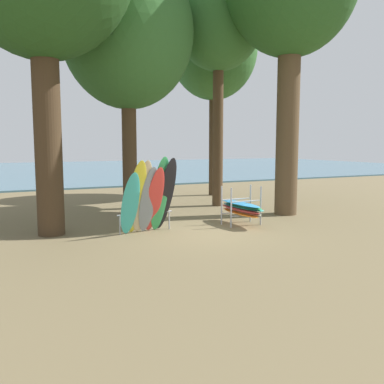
# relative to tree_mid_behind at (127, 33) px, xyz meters

# --- Properties ---
(ground_plane) EXTENTS (80.00, 80.00, 0.00)m
(ground_plane) POSITION_rel_tree_mid_behind_xyz_m (0.96, -4.07, -6.49)
(ground_plane) COLOR brown
(lake_water) EXTENTS (80.00, 36.00, 0.10)m
(lake_water) POSITION_rel_tree_mid_behind_xyz_m (0.96, 27.38, -6.44)
(lake_water) COLOR #477084
(lake_water) RESTS_ON ground
(tree_mid_behind) EXTENTS (4.70, 4.70, 9.23)m
(tree_mid_behind) POSITION_rel_tree_mid_behind_xyz_m (0.00, 0.00, 0.00)
(tree_mid_behind) COLOR #4C3823
(tree_mid_behind) RESTS_ON ground
(tree_far_left_back) EXTENTS (3.64, 3.64, 9.72)m
(tree_far_left_back) POSITION_rel_tree_mid_behind_xyz_m (3.94, 0.49, 1.04)
(tree_far_left_back) COLOR #4C3823
(tree_far_left_back) RESTS_ON ground
(tree_far_right_back) EXTENTS (4.31, 4.31, 9.71)m
(tree_far_right_back) POSITION_rel_tree_mid_behind_xyz_m (5.47, 3.79, 0.70)
(tree_far_right_back) COLOR #42301E
(tree_far_right_back) RESTS_ON ground
(leaning_board_pile) EXTENTS (1.77, 1.12, 2.25)m
(leaning_board_pile) POSITION_rel_tree_mid_behind_xyz_m (-0.50, -3.48, -5.45)
(leaning_board_pile) COLOR #38B2AD
(leaning_board_pile) RESTS_ON ground
(board_storage_rack) EXTENTS (1.15, 2.13, 1.25)m
(board_storage_rack) POSITION_rel_tree_mid_behind_xyz_m (2.63, -3.49, -5.93)
(board_storage_rack) COLOR #9EA0A5
(board_storage_rack) RESTS_ON ground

